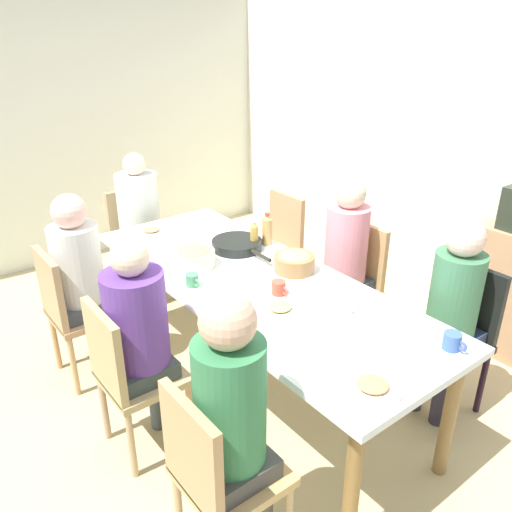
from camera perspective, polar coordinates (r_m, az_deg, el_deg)
The scene contains 30 objects.
ground_plane at distance 3.42m, azimuth 0.00°, elevation -14.26°, with size 6.42×6.42×0.00m, color tan.
wall_back at distance 4.28m, azimuth 22.26°, elevation 11.48°, with size 5.59×0.12×2.60m, color silver.
wall_left at distance 5.17m, azimuth -19.45°, elevation 13.93°, with size 0.12×4.14×2.60m, color silver.
dining_table at distance 3.03m, azimuth 0.00°, elevation -3.88°, with size 2.42×0.90×0.78m.
chair_0 at distance 4.35m, azimuth -12.90°, elevation 1.96°, with size 0.40×0.40×0.90m.
person_0 at distance 4.20m, azimuth -12.66°, elevation 4.43°, with size 0.32×0.32×1.23m.
chair_1 at distance 3.22m, azimuth 21.08°, elevation -7.73°, with size 0.40×0.40×0.90m.
person_1 at distance 3.05m, azimuth 20.75°, elevation -4.97°, with size 0.30×0.30×1.22m.
chair_2 at distance 3.62m, azimuth 10.44°, elevation -2.62°, with size 0.40×0.40×0.90m.
person_2 at distance 3.46m, azimuth 9.70°, elevation 0.26°, with size 0.30×0.30×1.25m.
chair_3 at distance 2.78m, azimuth -13.95°, elevation -12.24°, with size 0.40×0.40×0.90m.
person_3 at distance 2.69m, azimuth -12.68°, elevation -7.85°, with size 0.31×0.31×1.22m.
chair_4 at distance 2.24m, azimuth -4.51°, elevation -22.54°, with size 0.40×0.40×0.90m.
person_4 at distance 2.10m, azimuth -2.61°, elevation -16.77°, with size 0.30×0.30×1.29m.
chair_5 at distance 3.43m, azimuth -19.63°, elevation -5.40°, with size 0.40×0.40×0.90m.
person_5 at distance 3.35m, azimuth -18.74°, elevation -1.60°, with size 0.30×0.30×1.23m.
chair_6 at distance 4.14m, azimuth 2.25°, elevation 1.40°, with size 0.40×0.40×0.90m.
plate_0 at distance 3.70m, azimuth -11.42°, elevation 2.69°, with size 0.21×0.21×0.04m.
plate_1 at distance 2.22m, azimuth 12.67°, elevation -13.84°, with size 0.24×0.24×0.04m.
plate_2 at distance 2.68m, azimuth 2.63°, elevation -5.82°, with size 0.22×0.22×0.04m.
bowl_0 at distance 3.15m, azimuth -6.82°, elevation -0.09°, with size 0.25×0.25×0.12m.
bowl_1 at distance 3.08m, azimuth 4.23°, elevation -0.62°, with size 0.24×0.24×0.12m.
serving_pan at distance 3.37m, azimuth -2.08°, elevation 1.26°, with size 0.51×0.33×0.06m.
cup_0 at distance 3.58m, azimuth -8.82°, elevation 2.54°, with size 0.11×0.07×0.08m.
cup_1 at distance 2.93m, azimuth -6.99°, elevation -2.65°, with size 0.11×0.07×0.07m.
cup_2 at distance 2.54m, azimuth 20.77°, elevation -8.76°, with size 0.12×0.08×0.08m.
cup_3 at distance 2.82m, azimuth 2.54°, elevation -3.52°, with size 0.11×0.08×0.08m.
cup_4 at distance 2.70m, azimuth 9.80°, elevation -5.09°, with size 0.12×0.09×0.10m.
bottle_0 at distance 3.42m, azimuth 1.22°, elevation 2.90°, with size 0.07×0.07×0.22m.
bottle_1 at distance 3.36m, azimuth -0.19°, elevation 2.27°, with size 0.05×0.05×0.19m.
Camera 1 is at (2.10, -1.62, 2.15)m, focal length 36.42 mm.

